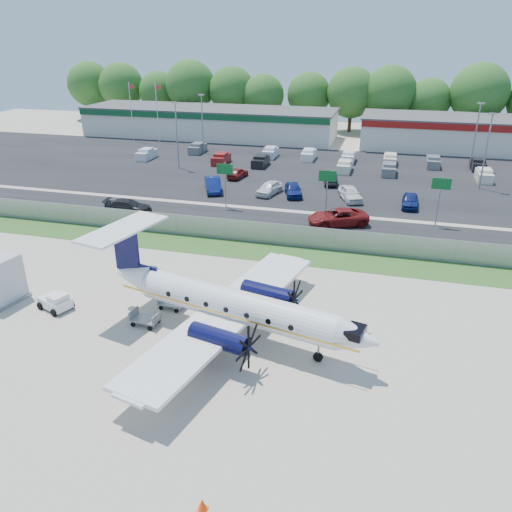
% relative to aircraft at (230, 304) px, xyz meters
% --- Properties ---
extents(ground, '(170.00, 170.00, 0.00)m').
position_rel_aircraft_xyz_m(ground, '(-0.35, 1.36, -2.26)').
color(ground, '#B6AA9A').
rests_on(ground, ground).
extents(grass_verge, '(170.00, 4.00, 0.02)m').
position_rel_aircraft_xyz_m(grass_verge, '(-0.35, 13.36, -2.25)').
color(grass_verge, '#2D561E').
rests_on(grass_verge, ground).
extents(access_road, '(170.00, 8.00, 0.02)m').
position_rel_aircraft_xyz_m(access_road, '(-0.35, 20.36, -2.24)').
color(access_road, black).
rests_on(access_road, ground).
extents(parking_lot, '(170.00, 32.00, 0.02)m').
position_rel_aircraft_xyz_m(parking_lot, '(-0.35, 41.36, -2.24)').
color(parking_lot, black).
rests_on(parking_lot, ground).
extents(perimeter_fence, '(120.00, 0.06, 1.99)m').
position_rel_aircraft_xyz_m(perimeter_fence, '(-0.35, 15.36, -1.25)').
color(perimeter_fence, gray).
rests_on(perimeter_fence, ground).
extents(building_west, '(46.40, 12.40, 5.24)m').
position_rel_aircraft_xyz_m(building_west, '(-24.35, 63.34, 0.37)').
color(building_west, silver).
rests_on(building_west, ground).
extents(building_east, '(44.40, 12.40, 5.24)m').
position_rel_aircraft_xyz_m(building_east, '(25.65, 63.34, 0.37)').
color(building_east, silver).
rests_on(building_east, ground).
extents(sign_left, '(1.80, 0.26, 5.00)m').
position_rel_aircraft_xyz_m(sign_left, '(-8.35, 24.26, 1.36)').
color(sign_left, gray).
rests_on(sign_left, ground).
extents(sign_mid, '(1.80, 0.26, 5.00)m').
position_rel_aircraft_xyz_m(sign_mid, '(2.65, 24.26, 1.36)').
color(sign_mid, gray).
rests_on(sign_mid, ground).
extents(sign_right, '(1.80, 0.26, 5.00)m').
position_rel_aircraft_xyz_m(sign_right, '(13.65, 24.26, 1.36)').
color(sign_right, gray).
rests_on(sign_right, ground).
extents(flagpole_west, '(1.06, 0.12, 10.00)m').
position_rel_aircraft_xyz_m(flagpole_west, '(-36.27, 56.36, 3.39)').
color(flagpole_west, white).
rests_on(flagpole_west, ground).
extents(flagpole_east, '(1.06, 0.12, 10.00)m').
position_rel_aircraft_xyz_m(flagpole_east, '(-31.27, 56.36, 3.39)').
color(flagpole_east, white).
rests_on(flagpole_east, ground).
extents(light_pole_nw, '(0.90, 0.35, 9.09)m').
position_rel_aircraft_xyz_m(light_pole_nw, '(-20.35, 39.36, 2.98)').
color(light_pole_nw, gray).
rests_on(light_pole_nw, ground).
extents(light_pole_ne, '(0.90, 0.35, 9.09)m').
position_rel_aircraft_xyz_m(light_pole_ne, '(19.65, 39.36, 2.98)').
color(light_pole_ne, gray).
rests_on(light_pole_ne, ground).
extents(light_pole_sw, '(0.90, 0.35, 9.09)m').
position_rel_aircraft_xyz_m(light_pole_sw, '(-20.35, 49.36, 2.98)').
color(light_pole_sw, gray).
rests_on(light_pole_sw, ground).
extents(light_pole_se, '(0.90, 0.35, 9.09)m').
position_rel_aircraft_xyz_m(light_pole_se, '(19.65, 49.36, 2.98)').
color(light_pole_se, gray).
rests_on(light_pole_se, ground).
extents(tree_line, '(112.00, 6.00, 14.00)m').
position_rel_aircraft_xyz_m(tree_line, '(-0.35, 75.36, -2.26)').
color(tree_line, '#275B1A').
rests_on(tree_line, ground).
extents(aircraft, '(19.15, 18.74, 5.84)m').
position_rel_aircraft_xyz_m(aircraft, '(0.00, 0.00, 0.00)').
color(aircraft, white).
rests_on(aircraft, ground).
extents(pushback_tug, '(2.55, 2.22, 1.20)m').
position_rel_aircraft_xyz_m(pushback_tug, '(-12.70, 0.01, -1.68)').
color(pushback_tug, white).
rests_on(pushback_tug, ground).
extents(baggage_cart_near, '(1.78, 1.16, 0.89)m').
position_rel_aircraft_xyz_m(baggage_cart_near, '(-5.03, 2.20, -1.84)').
color(baggage_cart_near, gray).
rests_on(baggage_cart_near, ground).
extents(baggage_cart_far, '(1.93, 1.27, 0.96)m').
position_rel_aircraft_xyz_m(baggage_cart_far, '(-5.80, -0.27, -1.81)').
color(baggage_cart_far, gray).
rests_on(baggage_cart_far, ground).
extents(cone_nose, '(0.32, 0.32, 0.46)m').
position_rel_aircraft_xyz_m(cone_nose, '(4.71, 2.46, -2.04)').
color(cone_nose, '#FF4408').
rests_on(cone_nose, ground).
extents(cone_port_wing, '(0.41, 0.41, 0.58)m').
position_rel_aircraft_xyz_m(cone_port_wing, '(2.75, -12.43, -1.98)').
color(cone_port_wing, '#FF4408').
rests_on(cone_port_wing, ground).
extents(cone_starboard_wing, '(0.33, 0.33, 0.47)m').
position_rel_aircraft_xyz_m(cone_starboard_wing, '(-5.54, 16.30, -2.03)').
color(cone_starboard_wing, '#FF4408').
rests_on(cone_starboard_wing, ground).
extents(road_car_west, '(5.18, 2.41, 1.47)m').
position_rel_aircraft_xyz_m(road_car_west, '(-17.76, 19.75, -2.26)').
color(road_car_west, black).
rests_on(road_car_west, ground).
extents(road_car_mid, '(6.56, 4.85, 1.66)m').
position_rel_aircraft_xyz_m(road_car_mid, '(4.20, 21.84, -2.26)').
color(road_car_mid, maroon).
rests_on(road_car_mid, ground).
extents(parked_car_a, '(3.73, 5.41, 1.69)m').
position_rel_aircraft_xyz_m(parked_car_a, '(-11.76, 29.72, -2.26)').
color(parked_car_a, navy).
rests_on(parked_car_a, ground).
extents(parked_car_b, '(2.82, 4.82, 1.54)m').
position_rel_aircraft_xyz_m(parked_car_b, '(-4.89, 30.28, -2.26)').
color(parked_car_b, silver).
rests_on(parked_car_b, ground).
extents(parked_car_c, '(3.08, 4.87, 1.54)m').
position_rel_aircraft_xyz_m(parked_car_c, '(-2.00, 30.42, -2.26)').
color(parked_car_c, navy).
rests_on(parked_car_c, ground).
extents(parked_car_d, '(3.55, 5.10, 1.61)m').
position_rel_aircraft_xyz_m(parked_car_d, '(4.64, 30.43, -2.26)').
color(parked_car_d, silver).
rests_on(parked_car_d, ground).
extents(parked_car_e, '(1.85, 4.40, 1.49)m').
position_rel_aircraft_xyz_m(parked_car_e, '(11.25, 29.64, -2.26)').
color(parked_car_e, navy).
rests_on(parked_car_e, ground).
extents(parked_car_f, '(2.22, 4.25, 1.38)m').
position_rel_aircraft_xyz_m(parked_car_f, '(-10.67, 36.31, -2.26)').
color(parked_car_f, maroon).
rests_on(parked_car_f, ground).
extents(parked_car_g, '(2.44, 4.77, 1.50)m').
position_rel_aircraft_xyz_m(parked_car_g, '(1.52, 36.67, -2.26)').
color(parked_car_g, black).
rests_on(parked_car_g, ground).
extents(far_parking_rows, '(56.00, 10.00, 1.60)m').
position_rel_aircraft_xyz_m(far_parking_rows, '(-0.35, 46.36, -2.26)').
color(far_parking_rows, gray).
rests_on(far_parking_rows, ground).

